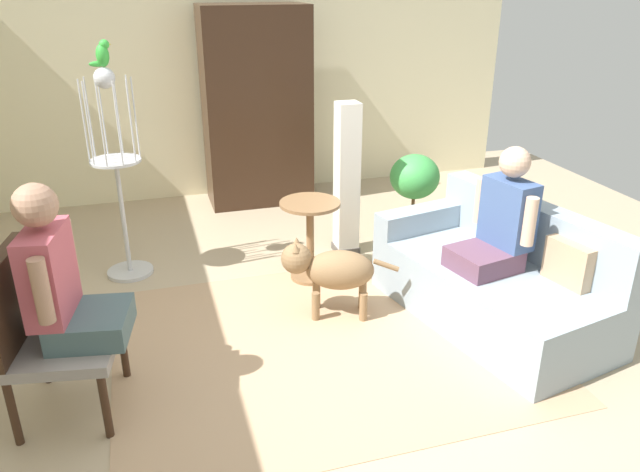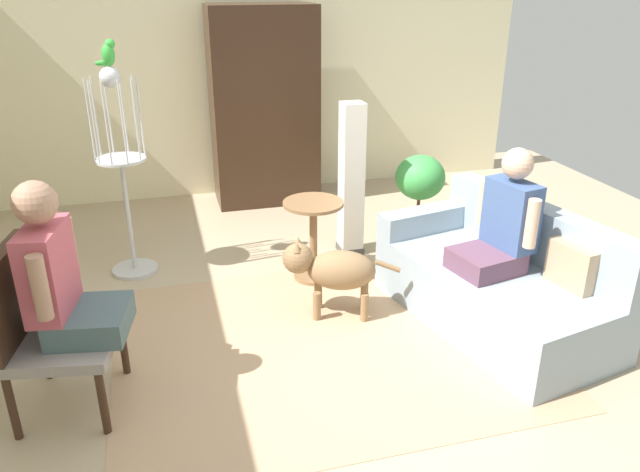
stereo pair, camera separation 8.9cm
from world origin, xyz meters
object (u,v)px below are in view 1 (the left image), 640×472
Objects in this scene: person_on_couch at (500,222)px; bird_cage_stand at (118,180)px; armchair at (38,323)px; parrot at (102,54)px; couch at (496,280)px; column_lamp at (347,181)px; potted_plant at (414,185)px; armoire_cabinet at (257,108)px; round_end_table at (310,232)px; person_on_armchair at (61,280)px; dog at (331,269)px.

bird_cage_stand is at bearing 148.67° from person_on_couch.
armchair is 2.83m from person_on_couch.
parrot is at bearing 75.03° from armchair.
column_lamp is at bearing 115.42° from couch.
potted_plant is 1.88m from armoire_cabinet.
person_on_couch is at bearing -31.44° from parrot.
armchair reaches higher than round_end_table.
armoire_cabinet reaches higher than person_on_couch.
potted_plant is at bearing 89.63° from couch.
column_lamp is (-0.64, -0.05, 0.12)m from potted_plant.
person_on_armchair reaches higher than dog.
parrot is 0.23× the size of potted_plant.
person_on_armchair is at bearing -9.79° from armchair.
bird_cage_stand reaches higher than column_lamp.
dog is 0.98× the size of potted_plant.
armoire_cabinet reaches higher than person_on_armchair.
round_end_table is at bearing 32.21° from armchair.
armchair is 1.17× the size of person_on_couch.
person_on_couch is 1.43m from potted_plant.
potted_plant is 0.41× the size of armoire_cabinet.
person_on_couch is (-0.04, -0.03, 0.44)m from couch.
armoire_cabinet reaches higher than bird_cage_stand.
round_end_table is 2.01m from armoire_cabinet.
armchair is at bearing -145.51° from column_lamp.
person_on_couch is at bearing 3.38° from armchair.
dog is at bearing 19.39° from person_on_armchair.
potted_plant is (2.44, -0.04, -0.27)m from bird_cage_stand.
person_on_couch is 2.96m from parrot.
armchair is at bearing -162.91° from dog.
potted_plant is (2.71, 1.60, -0.27)m from person_on_armchair.
person_on_couch is 4.35× the size of parrot.
armoire_cabinet is (-1.08, 2.85, 0.70)m from couch.
armchair is 5.07× the size of parrot.
armoire_cabinet is (-0.44, 1.52, 0.34)m from column_lamp.
round_end_table is at bearing 136.74° from person_on_couch.
armchair is 2.12m from round_end_table.
armoire_cabinet reaches higher than column_lamp.
person_on_armchair is at bearing -99.72° from parrot.
armoire_cabinet is at bearing 126.41° from potted_plant.
column_lamp is (-0.63, 1.33, 0.35)m from couch.
column_lamp reaches higher than armchair.
column_lamp is at bearing 65.58° from dog.
person_on_armchair is (-2.70, -0.22, 0.51)m from couch.
person_on_armchair reaches higher than armchair.
couch is 2.22× the size of person_on_couch.
round_end_table is at bearing 88.57° from dog.
bird_cage_stand is at bearing 160.19° from round_end_table.
person_on_couch is at bearing -31.33° from bird_cage_stand.
parrot is (-1.36, 0.49, 1.32)m from round_end_table.
armoire_cabinet is at bearing 62.11° from person_on_armchair.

